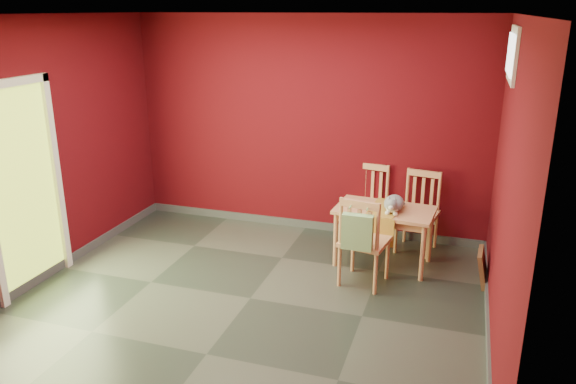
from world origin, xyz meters
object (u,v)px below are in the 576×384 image
(chair_near, at_px, (363,240))
(chair_far_right, at_px, (419,211))
(cat, at_px, (394,200))
(picture_frame, at_px, (482,267))
(tote_bag, at_px, (357,232))
(chair_far_left, at_px, (368,203))
(dining_table, at_px, (384,216))

(chair_near, bearing_deg, chair_far_right, 67.55)
(chair_far_right, bearing_deg, cat, -112.42)
(picture_frame, bearing_deg, tote_bag, -152.95)
(chair_far_left, bearing_deg, chair_near, -82.11)
(cat, bearing_deg, dining_table, 150.21)
(dining_table, relative_size, chair_far_left, 1.17)
(dining_table, xyz_separation_m, chair_far_right, (0.33, 0.54, -0.10))
(cat, bearing_deg, chair_far_left, 101.06)
(chair_near, xyz_separation_m, picture_frame, (1.19, 0.40, -0.31))
(chair_near, bearing_deg, chair_far_left, 97.89)
(cat, relative_size, picture_frame, 1.17)
(dining_table, height_order, chair_far_right, chair_far_right)
(dining_table, distance_m, cat, 0.22)
(tote_bag, bearing_deg, picture_frame, 27.05)
(tote_bag, xyz_separation_m, cat, (0.25, 0.77, 0.10))
(picture_frame, bearing_deg, cat, 171.44)
(chair_far_right, xyz_separation_m, picture_frame, (0.74, -0.70, -0.30))
(cat, bearing_deg, picture_frame, -28.00)
(dining_table, xyz_separation_m, chair_far_left, (-0.30, 0.65, -0.10))
(chair_far_right, distance_m, tote_bag, 1.42)
(dining_table, distance_m, picture_frame, 1.15)
(chair_far_left, relative_size, tote_bag, 2.21)
(chair_far_right, distance_m, picture_frame, 1.06)
(dining_table, bearing_deg, cat, -10.36)
(tote_bag, distance_m, cat, 0.81)
(chair_far_left, xyz_separation_m, chair_far_right, (0.62, -0.11, -0.00))
(dining_table, bearing_deg, tote_bag, -101.01)
(cat, height_order, picture_frame, cat)
(chair_near, bearing_deg, picture_frame, 18.36)
(chair_far_right, xyz_separation_m, tote_bag, (-0.48, -1.32, 0.19))
(chair_far_left, distance_m, chair_far_right, 0.63)
(chair_far_right, bearing_deg, picture_frame, -43.53)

